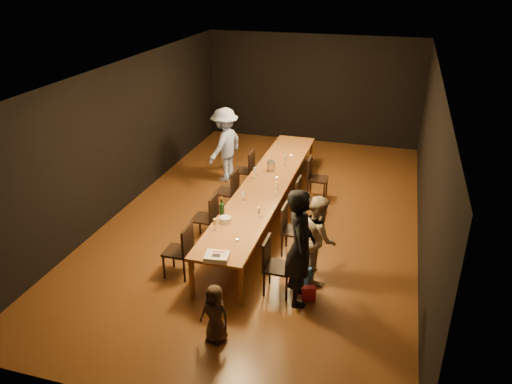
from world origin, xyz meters
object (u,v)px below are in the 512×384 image
(chair_right_0, at_px, (278,267))
(woman_birthday, at_px, (300,247))
(chair_right_1, at_px, (295,230))
(chair_left_2, at_px, (226,191))
(woman_tan, at_px, (318,238))
(birthday_cake, at_px, (217,257))
(chair_left_1, at_px, (205,218))
(chair_left_3, at_px, (244,170))
(plate_stack, at_px, (225,220))
(man_blue, at_px, (225,145))
(chair_right_2, at_px, (307,201))
(champagne_bottle, at_px, (222,206))
(table, at_px, (266,186))
(chair_right_3, at_px, (318,178))
(ice_bucket, at_px, (271,165))
(child, at_px, (215,314))
(chair_left_0, at_px, (178,251))

(chair_right_0, bearing_deg, woman_birthday, 73.30)
(chair_right_1, distance_m, chair_left_2, 2.08)
(woman_tan, relative_size, birthday_cake, 3.75)
(chair_left_1, relative_size, chair_left_3, 1.00)
(plate_stack, bearing_deg, man_blue, 109.47)
(chair_right_1, xyz_separation_m, woman_tan, (0.51, -0.59, 0.26))
(chair_right_1, relative_size, chair_right_2, 1.00)
(champagne_bottle, bearing_deg, table, 76.60)
(chair_right_3, height_order, plate_stack, chair_right_3)
(chair_left_3, xyz_separation_m, woman_tan, (2.21, -2.99, 0.26))
(chair_right_0, distance_m, man_blue, 4.63)
(chair_right_0, xyz_separation_m, woman_tan, (0.51, 0.61, 0.26))
(champagne_bottle, xyz_separation_m, ice_bucket, (0.28, 2.27, -0.09))
(man_blue, bearing_deg, plate_stack, 33.83)
(table, height_order, woman_tan, woman_tan)
(chair_left_2, bearing_deg, woman_birthday, -140.68)
(champagne_bottle, bearing_deg, chair_left_2, 107.20)
(chair_right_2, relative_size, woman_birthday, 0.50)
(chair_left_1, distance_m, child, 2.76)
(birthday_cake, bearing_deg, chair_left_2, 99.28)
(chair_right_0, bearing_deg, champagne_bottle, -124.82)
(chair_left_1, relative_size, ice_bucket, 4.77)
(chair_right_3, relative_size, plate_stack, 4.60)
(chair_left_0, relative_size, child, 1.06)
(chair_left_1, xyz_separation_m, birthday_cake, (0.87, -1.68, 0.33))
(chair_right_3, distance_m, child, 4.94)
(chair_left_0, xyz_separation_m, chair_left_3, (0.00, 3.60, 0.00))
(chair_right_0, distance_m, chair_left_1, 2.08)
(table, xyz_separation_m, chair_right_2, (0.85, 0.00, -0.24))
(table, distance_m, chair_right_1, 1.49)
(woman_tan, xyz_separation_m, birthday_cake, (-1.34, -1.08, 0.06))
(chair_right_3, xyz_separation_m, chair_left_2, (-1.70, -1.20, 0.00))
(chair_right_1, distance_m, plate_stack, 1.28)
(chair_right_0, distance_m, ice_bucket, 3.28)
(chair_right_1, xyz_separation_m, birthday_cake, (-0.83, -1.68, 0.33))
(chair_left_2, distance_m, woman_birthday, 3.27)
(chair_right_3, bearing_deg, ice_bucket, -62.80)
(chair_right_0, height_order, woman_tan, woman_tan)
(chair_left_1, xyz_separation_m, woman_tan, (2.21, -0.59, 0.26))
(woman_tan, height_order, ice_bucket, woman_tan)
(chair_right_0, distance_m, woman_birthday, 0.60)
(plate_stack, bearing_deg, chair_left_0, -135.28)
(chair_left_0, bearing_deg, man_blue, 8.26)
(child, distance_m, champagne_bottle, 2.31)
(champagne_bottle, bearing_deg, woman_tan, -7.94)
(child, relative_size, birthday_cake, 2.25)
(table, bearing_deg, chair_left_0, -109.50)
(woman_birthday, height_order, child, woman_birthday)
(chair_right_0, bearing_deg, woman_tan, 140.04)
(chair_right_1, height_order, man_blue, man_blue)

